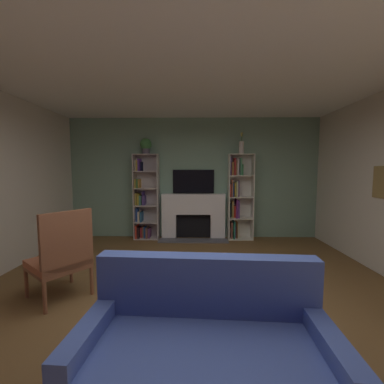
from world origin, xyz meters
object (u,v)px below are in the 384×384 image
Objects in this scene: bookshelf_right at (237,196)px; couch at (206,355)px; vase_with_flowers at (241,147)px; fireplace at (193,215)px; bookshelf_left at (144,201)px; potted_plant at (146,145)px; armchair at (62,257)px; coffee_table at (203,296)px; tv at (193,181)px.

bookshelf_right is 4.17m from couch.
vase_with_flowers is (0.06, -0.03, 1.12)m from bookshelf_right.
fireplace is 0.87× the size of couch.
bookshelf_right is at bearing 0.09° from fireplace.
potted_plant reaches higher than bookshelf_left.
vase_with_flowers is (2.20, -0.02, 1.22)m from bookshelf_left.
fireplace is 3.22× the size of vase_with_flowers.
bookshelf_right is at bearing 77.81° from couch.
bookshelf_right is 2.38m from potted_plant.
fireplace is 0.80× the size of bookshelf_left.
armchair is 1.21× the size of coffee_table.
potted_plant reaches higher than couch.
couch is at bearing -102.19° from bookshelf_right.
bookshelf_right reaches higher than armchair.
couch is at bearing -36.80° from armchair.
fireplace is at bearing 0.12° from bookshelf_left.
vase_with_flowers reaches higher than armchair.
bookshelf_right is 1.75× the size of armchair.
tv reaches higher than fireplace.
couch is 1.93× the size of coffee_table.
fireplace is 0.77m from tv.
vase_with_flowers is at bearing -0.61° from bookshelf_left.
bookshelf_left is 1.00× the size of bookshelf_right.
vase_with_flowers is (1.07, -0.03, 1.55)m from fireplace.
tv is 0.86× the size of armchair.
coffee_table is (0.14, -3.27, -0.22)m from fireplace.
tv is 2.69× the size of potted_plant.
bookshelf_left and bookshelf_right have the same top height.
couch is at bearing -103.16° from vase_with_flowers.
fireplace is 1.39× the size of armchair.
vase_with_flowers reaches higher than couch.
tv reaches higher than coffee_table.
bookshelf_left is 2.52m from vase_with_flowers.
bookshelf_right is at bearing 46.83° from armchair.
bookshelf_left is (-1.13, -0.10, -0.44)m from tv.
tv is at bearing 61.06° from armchair.
armchair is 1.80m from coffee_table.
bookshelf_left is 2.14m from bookshelf_right.
tv is 0.54× the size of couch.
coffee_table is (-0.87, -3.27, -0.65)m from bookshelf_right.
vase_with_flowers is at bearing -22.89° from bookshelf_right.
bookshelf_left is at bearing -175.16° from tv.
vase_with_flowers is 3.82m from coffee_table.
potted_plant is 0.39× the size of coffee_table.
bookshelf_right is 1.09× the size of couch.
bookshelf_left reaches higher than fireplace.
vase_with_flowers is at bearing 0.02° from potted_plant.
bookshelf_right is (1.01, 0.00, 0.43)m from fireplace.
potted_plant is at bearing -173.61° from tv.
bookshelf_right is at bearing 0.77° from potted_plant.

